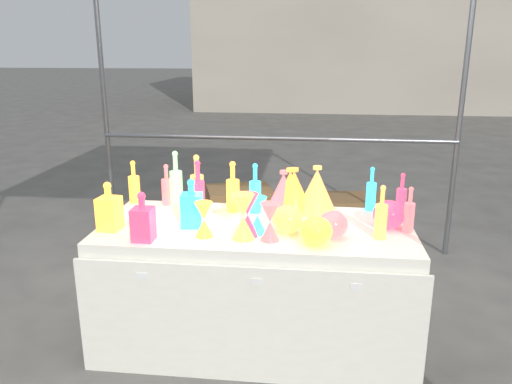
# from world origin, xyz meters

# --- Properties ---
(ground) EXTENTS (80.00, 80.00, 0.00)m
(ground) POSITION_xyz_m (0.00, 0.00, 0.00)
(ground) COLOR slate
(ground) RESTS_ON ground
(display_table) EXTENTS (1.84, 0.83, 0.75)m
(display_table) POSITION_xyz_m (0.00, -0.01, 0.37)
(display_table) COLOR white
(display_table) RESTS_ON ground
(background_building) EXTENTS (14.00, 6.00, 6.00)m
(background_building) POSITION_xyz_m (4.00, 14.00, 3.00)
(background_building) COLOR #C1B5A0
(background_building) RESTS_ON ground
(cardboard_box_closed) EXTENTS (0.71, 0.60, 0.44)m
(cardboard_box_closed) POSITION_xyz_m (-0.37, 1.85, 0.22)
(cardboard_box_closed) COLOR olive
(cardboard_box_closed) RESTS_ON ground
(cardboard_box_flat) EXTENTS (0.76, 0.59, 0.06)m
(cardboard_box_flat) POSITION_xyz_m (0.84, 2.97, 0.03)
(cardboard_box_flat) COLOR olive
(cardboard_box_flat) RESTS_ON ground
(bottle_0) EXTENTS (0.08, 0.08, 0.28)m
(bottle_0) POSITION_xyz_m (-0.85, 0.35, 0.89)
(bottle_0) COLOR red
(bottle_0) RESTS_ON display_table
(bottle_2) EXTENTS (0.09, 0.09, 0.35)m
(bottle_2) POSITION_xyz_m (-0.36, 0.11, 0.93)
(bottle_2) COLOR #D24316
(bottle_2) RESTS_ON display_table
(bottle_3) EXTENTS (0.08, 0.08, 0.27)m
(bottle_3) POSITION_xyz_m (-0.62, 0.33, 0.88)
(bottle_3) COLOR #221BA1
(bottle_3) RESTS_ON display_table
(bottle_4) EXTENTS (0.11, 0.11, 0.36)m
(bottle_4) POSITION_xyz_m (-0.40, 0.24, 0.93)
(bottle_4) COLOR #127055
(bottle_4) RESTS_ON display_table
(bottle_5) EXTENTS (0.10, 0.10, 0.37)m
(bottle_5) POSITION_xyz_m (-0.55, 0.30, 0.93)
(bottle_5) COLOR #D42ACE
(bottle_5) RESTS_ON display_table
(bottle_6) EXTENTS (0.08, 0.08, 0.32)m
(bottle_6) POSITION_xyz_m (-0.17, 0.24, 0.91)
(bottle_6) COLOR red
(bottle_6) RESTS_ON display_table
(bottle_7) EXTENTS (0.09, 0.09, 0.31)m
(bottle_7) POSITION_xyz_m (-0.03, 0.23, 0.91)
(bottle_7) COLOR #1A8B19
(bottle_7) RESTS_ON display_table
(decanter_0) EXTENTS (0.13, 0.13, 0.28)m
(decanter_0) POSITION_xyz_m (-0.81, -0.16, 0.89)
(decanter_0) COLOR red
(decanter_0) RESTS_ON display_table
(decanter_1) EXTENTS (0.11, 0.11, 0.27)m
(decanter_1) POSITION_xyz_m (-0.57, -0.30, 0.88)
(decanter_1) COLOR #D24316
(decanter_1) RESTS_ON display_table
(decanter_2) EXTENTS (0.13, 0.13, 0.28)m
(decanter_2) POSITION_xyz_m (-0.36, -0.06, 0.89)
(decanter_2) COLOR #1A8B19
(decanter_2) RESTS_ON display_table
(hourglass_0) EXTENTS (0.13, 0.13, 0.24)m
(hourglass_0) POSITION_xyz_m (-0.03, -0.17, 0.87)
(hourglass_0) COLOR #D24316
(hourglass_0) RESTS_ON display_table
(hourglass_1) EXTENTS (0.11, 0.11, 0.21)m
(hourglass_1) POSITION_xyz_m (0.10, -0.23, 0.85)
(hourglass_1) COLOR #221BA1
(hourglass_1) RESTS_ON display_table
(hourglass_2) EXTENTS (0.15, 0.15, 0.25)m
(hourglass_2) POSITION_xyz_m (-0.04, -0.22, 0.87)
(hourglass_2) COLOR #127055
(hourglass_2) RESTS_ON display_table
(hourglass_4) EXTENTS (0.11, 0.11, 0.20)m
(hourglass_4) POSITION_xyz_m (-0.26, -0.21, 0.85)
(hourglass_4) COLOR red
(hourglass_4) RESTS_ON display_table
(hourglass_5) EXTENTS (0.12, 0.12, 0.21)m
(hourglass_5) POSITION_xyz_m (0.02, -0.13, 0.85)
(hourglass_5) COLOR #1A8B19
(hourglass_5) RESTS_ON display_table
(globe_0) EXTENTS (0.19, 0.19, 0.14)m
(globe_0) POSITION_xyz_m (0.34, -0.27, 0.82)
(globe_0) COLOR red
(globe_0) RESTS_ON display_table
(globe_1) EXTENTS (0.22, 0.22, 0.14)m
(globe_1) POSITION_xyz_m (0.19, -0.10, 0.82)
(globe_1) COLOR #127055
(globe_1) RESTS_ON display_table
(globe_2) EXTENTS (0.24, 0.24, 0.15)m
(globe_2) POSITION_xyz_m (0.76, 0.03, 0.82)
(globe_2) COLOR #D24316
(globe_2) RESTS_ON display_table
(globe_3) EXTENTS (0.21, 0.21, 0.13)m
(globe_3) POSITION_xyz_m (0.43, -0.15, 0.82)
(globe_3) COLOR #221BA1
(globe_3) RESTS_ON display_table
(lampshade_0) EXTENTS (0.30, 0.30, 0.28)m
(lampshade_0) POSITION_xyz_m (0.21, 0.28, 0.89)
(lampshade_0) COLOR yellow
(lampshade_0) RESTS_ON display_table
(lampshade_1) EXTENTS (0.26, 0.26, 0.28)m
(lampshade_1) POSITION_xyz_m (0.18, 0.28, 0.89)
(lampshade_1) COLOR yellow
(lampshade_1) RESTS_ON display_table
(lampshade_2) EXTENTS (0.22, 0.22, 0.26)m
(lampshade_2) POSITION_xyz_m (0.14, 0.28, 0.88)
(lampshade_2) COLOR #221BA1
(lampshade_2) RESTS_ON display_table
(lampshade_3) EXTENTS (0.26, 0.26, 0.30)m
(lampshade_3) POSITION_xyz_m (0.35, 0.28, 0.90)
(lampshade_3) COLOR #127055
(lampshade_3) RESTS_ON display_table
(bottle_8) EXTENTS (0.08, 0.08, 0.28)m
(bottle_8) POSITION_xyz_m (0.69, 0.36, 0.89)
(bottle_8) COLOR #1A8B19
(bottle_8) RESTS_ON display_table
(bottle_9) EXTENTS (0.07, 0.07, 0.27)m
(bottle_9) POSITION_xyz_m (0.86, 0.26, 0.88)
(bottle_9) COLOR #D24316
(bottle_9) RESTS_ON display_table
(bottle_10) EXTENTS (0.07, 0.07, 0.26)m
(bottle_10) POSITION_xyz_m (0.86, -0.01, 0.88)
(bottle_10) COLOR #221BA1
(bottle_10) RESTS_ON display_table
(bottle_11) EXTENTS (0.08, 0.08, 0.30)m
(bottle_11) POSITION_xyz_m (0.69, -0.13, 0.90)
(bottle_11) COLOR #127055
(bottle_11) RESTS_ON display_table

